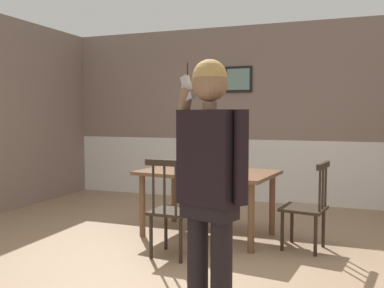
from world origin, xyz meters
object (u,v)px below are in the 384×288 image
object	(u,v)px
dining_table	(208,179)
chair_by_doorway	(171,210)
chair_near_window	(307,207)
person_figure	(210,177)

from	to	relation	value
dining_table	chair_by_doorway	xyz separation A→B (m)	(-0.10, -0.86, -0.19)
dining_table	chair_near_window	size ratio (longest dim) A/B	1.76
chair_by_doorway	person_figure	distance (m)	1.62
person_figure	chair_near_window	bearing A→B (deg)	-83.63
dining_table	person_figure	xyz separation A→B (m)	(0.72, -2.14, 0.35)
chair_near_window	chair_by_doorway	size ratio (longest dim) A/B	0.94
dining_table	chair_by_doorway	distance (m)	0.88
chair_by_doorway	person_figure	world-z (taller)	person_figure
chair_near_window	person_figure	xyz separation A→B (m)	(-0.43, -2.00, 0.57)
chair_near_window	dining_table	bearing A→B (deg)	92.60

